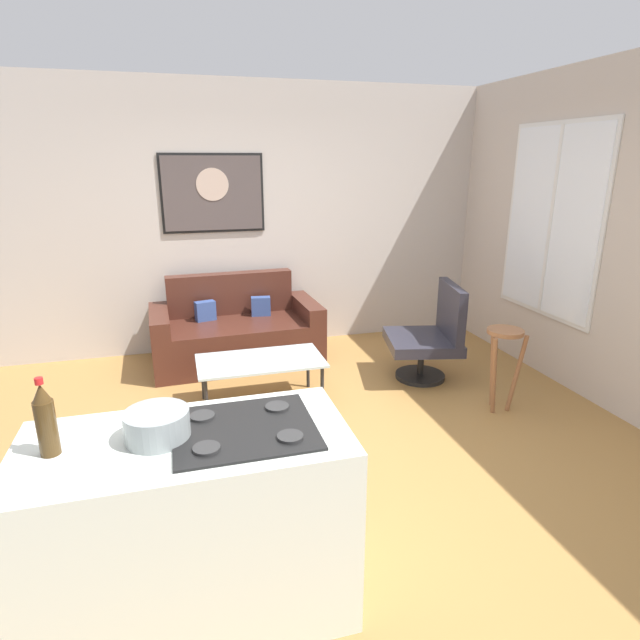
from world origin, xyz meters
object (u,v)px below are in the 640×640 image
at_px(couch, 236,334).
at_px(soda_bottle, 46,420).
at_px(armchair, 431,336).
at_px(bar_stool, 503,351).
at_px(mixing_bowl, 157,426).
at_px(wall_painting, 213,193).
at_px(coffee_table, 260,363).

relative_size(couch, soda_bottle, 5.23).
height_order(armchair, bar_stool, armchair).
distance_m(couch, mixing_bowl, 3.23).
height_order(mixing_bowl, wall_painting, wall_painting).
xyz_separation_m(coffee_table, soda_bottle, (-1.15, -2.01, 0.67)).
height_order(couch, soda_bottle, soda_bottle).
bearing_deg(mixing_bowl, couch, 77.89).
bearing_deg(coffee_table, couch, 94.05).
relative_size(soda_bottle, wall_painting, 0.31).
xyz_separation_m(armchair, wall_painting, (-1.85, 1.40, 1.26)).
bearing_deg(soda_bottle, coffee_table, 60.29).
xyz_separation_m(couch, wall_painting, (-0.12, 0.45, 1.39)).
relative_size(soda_bottle, mixing_bowl, 1.22).
bearing_deg(couch, soda_bottle, -109.05).
xyz_separation_m(bar_stool, mixing_bowl, (-2.64, -1.37, 0.44)).
bearing_deg(couch, coffee_table, -85.95).
xyz_separation_m(coffee_table, wall_painting, (-0.20, 1.53, 1.31)).
distance_m(coffee_table, bar_stool, 2.00).
xyz_separation_m(armchair, bar_stool, (0.25, -0.76, 0.09)).
height_order(coffee_table, wall_painting, wall_painting).
relative_size(couch, mixing_bowl, 6.37).
height_order(bar_stool, soda_bottle, soda_bottle).
relative_size(coffee_table, mixing_bowl, 3.92).
xyz_separation_m(couch, bar_stool, (1.98, -1.71, 0.23)).
bearing_deg(bar_stool, coffee_table, 161.74).
bearing_deg(mixing_bowl, coffee_table, 69.72).
bearing_deg(soda_bottle, armchair, 37.42).
height_order(couch, wall_painting, wall_painting).
relative_size(armchair, wall_painting, 0.88).
bearing_deg(mixing_bowl, bar_stool, 27.51).
relative_size(mixing_bowl, wall_painting, 0.26).
relative_size(couch, armchair, 1.86).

